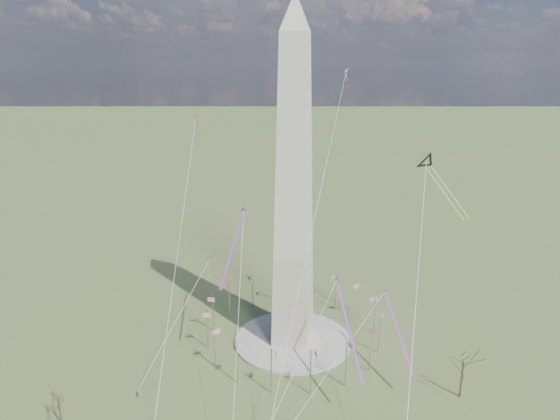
% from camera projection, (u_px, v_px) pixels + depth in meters
% --- Properties ---
extents(ground, '(2000.00, 2000.00, 0.00)m').
position_uv_depth(ground, '(293.00, 341.00, 154.76)').
color(ground, '#4D6432').
rests_on(ground, ground).
extents(plaza, '(36.00, 36.00, 0.80)m').
position_uv_depth(plaza, '(293.00, 340.00, 154.65)').
color(plaza, '#AEAC9F').
rests_on(plaza, ground).
extents(washington_monument, '(15.56, 15.56, 100.00)m').
position_uv_depth(washington_monument, '(294.00, 192.00, 141.22)').
color(washington_monument, beige).
rests_on(washington_monument, plaza).
extents(flagpole_ring, '(54.40, 54.40, 13.00)m').
position_uv_depth(flagpole_ring, '(293.00, 320.00, 152.70)').
color(flagpole_ring, '#B4B6BB').
rests_on(flagpole_ring, ground).
extents(tree_near, '(8.80, 8.80, 15.41)m').
position_uv_depth(tree_near, '(464.00, 360.00, 125.94)').
color(tree_near, '#4F3B30').
rests_on(tree_near, ground).
extents(tree_far, '(6.13, 6.13, 10.73)m').
position_uv_depth(tree_far, '(58.00, 396.00, 117.36)').
color(tree_far, '#4F3B30').
rests_on(tree_far, ground).
extents(person_west, '(0.86, 0.74, 1.52)m').
position_uv_depth(person_west, '(137.00, 394.00, 128.90)').
color(person_west, gray).
rests_on(person_west, ground).
extents(kite_delta_black, '(15.78, 17.76, 15.99)m').
position_uv_depth(kite_delta_black, '(429.00, 165.00, 144.53)').
color(kite_delta_black, black).
rests_on(kite_delta_black, ground).
extents(kite_diamond_purple, '(2.08, 3.07, 9.09)m').
position_uv_depth(kite_diamond_purple, '(211.00, 260.00, 159.55)').
color(kite_diamond_purple, navy).
rests_on(kite_diamond_purple, ground).
extents(kite_streamer_left, '(10.93, 22.99, 16.77)m').
position_uv_depth(kite_streamer_left, '(345.00, 312.00, 128.86)').
color(kite_streamer_left, '#E4244F').
rests_on(kite_streamer_left, ground).
extents(kite_streamer_mid, '(2.26, 23.99, 16.47)m').
position_uv_depth(kite_streamer_mid, '(236.00, 235.00, 142.87)').
color(kite_streamer_mid, '#E4244F').
rests_on(kite_streamer_mid, ground).
extents(kite_streamer_right, '(10.04, 20.31, 14.89)m').
position_uv_depth(kite_streamer_right, '(395.00, 320.00, 136.70)').
color(kite_streamer_right, '#E4244F').
rests_on(kite_streamer_right, ground).
extents(kite_small_red, '(1.28, 2.14, 5.00)m').
position_uv_depth(kite_small_red, '(196.00, 116.00, 178.73)').
color(kite_small_red, red).
rests_on(kite_small_red, ground).
extents(kite_small_white, '(1.40, 2.03, 4.24)m').
position_uv_depth(kite_small_white, '(346.00, 72.00, 173.19)').
color(kite_small_white, white).
rests_on(kite_small_white, ground).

